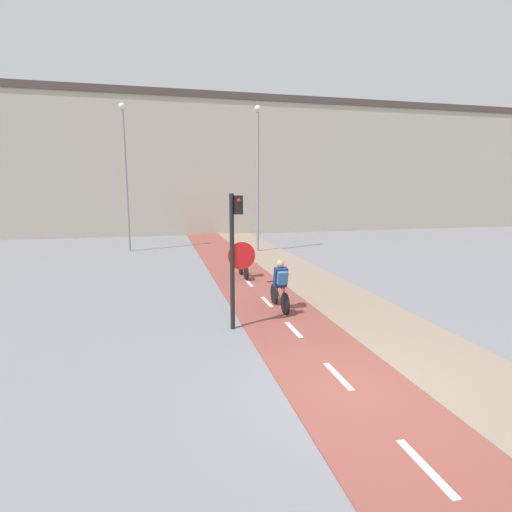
# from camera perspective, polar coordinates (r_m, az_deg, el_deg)

# --- Properties ---
(ground_plane) EXTENTS (120.00, 120.00, 0.00)m
(ground_plane) POSITION_cam_1_polar(r_m,az_deg,el_deg) (7.42, 13.37, -18.15)
(ground_plane) COLOR gray
(bike_lane) EXTENTS (2.30, 60.00, 0.02)m
(bike_lane) POSITION_cam_1_polar(r_m,az_deg,el_deg) (7.42, 13.36, -18.07)
(bike_lane) COLOR brown
(bike_lane) RESTS_ON ground_plane
(sidewalk_strip) EXTENTS (2.40, 60.00, 0.05)m
(sidewalk_strip) POSITION_cam_1_polar(r_m,az_deg,el_deg) (8.65, 27.86, -14.68)
(sidewalk_strip) COLOR gray
(sidewalk_strip) RESTS_ON ground_plane
(building_row_background) EXTENTS (60.00, 5.20, 10.22)m
(building_row_background) POSITION_cam_1_polar(r_m,az_deg,el_deg) (32.33, -8.38, 12.59)
(building_row_background) COLOR #B2A899
(building_row_background) RESTS_ON ground_plane
(traffic_light_pole) EXTENTS (0.67, 0.25, 3.31)m
(traffic_light_pole) POSITION_cam_1_polar(r_m,az_deg,el_deg) (9.56, -2.96, 1.32)
(traffic_light_pole) COLOR black
(traffic_light_pole) RESTS_ON ground_plane
(street_lamp_far) EXTENTS (0.36, 0.36, 7.79)m
(street_lamp_far) POSITION_cam_1_polar(r_m,az_deg,el_deg) (22.82, -18.17, 12.36)
(street_lamp_far) COLOR gray
(street_lamp_far) RESTS_ON ground_plane
(street_lamp_sidewalk) EXTENTS (0.36, 0.36, 7.63)m
(street_lamp_sidewalk) POSITION_cam_1_polar(r_m,az_deg,el_deg) (21.53, 0.25, 12.80)
(street_lamp_sidewalk) COLOR gray
(street_lamp_sidewalk) RESTS_ON ground_plane
(cyclist_near) EXTENTS (0.46, 1.67, 1.44)m
(cyclist_near) POSITION_cam_1_polar(r_m,az_deg,el_deg) (11.34, 3.49, -4.28)
(cyclist_near) COLOR black
(cyclist_near) RESTS_ON ground_plane
(cyclist_far) EXTENTS (0.46, 1.62, 1.42)m
(cyclist_far) POSITION_cam_1_polar(r_m,az_deg,el_deg) (15.34, -1.79, -0.60)
(cyclist_far) COLOR black
(cyclist_far) RESTS_ON ground_plane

